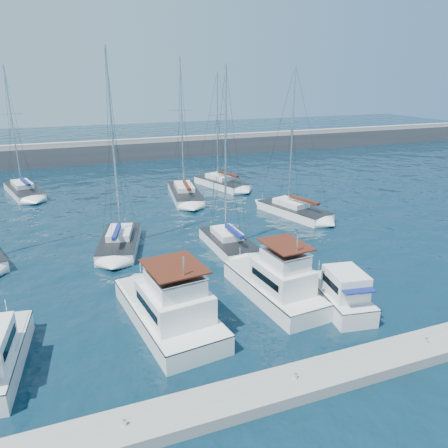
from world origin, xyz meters
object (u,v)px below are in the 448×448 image
object	(u,v)px
motor_yacht_stbd_outer	(341,295)
sailboat_mid_b	(120,242)
sailboat_back_b	(185,193)
sailboat_back_c	(221,183)
sailboat_mid_c	(228,242)
motor_yacht_stbd_inner	(276,284)
motor_yacht_port_inner	(170,309)
sailboat_mid_e	(294,210)
sailboat_back_a	(24,191)

from	to	relation	value
motor_yacht_stbd_outer	sailboat_mid_b	world-z (taller)	sailboat_mid_b
motor_yacht_stbd_outer	sailboat_back_b	world-z (taller)	sailboat_back_b
sailboat_mid_b	sailboat_back_c	xyz separation A→B (m)	(15.86, 16.95, -0.03)
sailboat_back_b	sailboat_mid_c	bearing A→B (deg)	-85.57
sailboat_mid_b	sailboat_back_c	distance (m)	23.21
motor_yacht_stbd_inner	motor_yacht_port_inner	bearing A→B (deg)	179.51
motor_yacht_port_inner	sailboat_back_c	world-z (taller)	sailboat_back_c
motor_yacht_stbd_outer	sailboat_mid_e	distance (m)	19.51
motor_yacht_stbd_outer	sailboat_back_c	world-z (taller)	sailboat_back_c
motor_yacht_stbd_inner	sailboat_back_a	xyz separation A→B (m)	(-16.65, 35.17, -0.61)
sailboat_mid_b	sailboat_mid_e	bearing A→B (deg)	23.44
sailboat_mid_e	sailboat_back_a	distance (m)	33.30
sailboat_mid_e	sailboat_mid_c	bearing A→B (deg)	-164.29
sailboat_mid_c	sailboat_back_a	world-z (taller)	sailboat_back_a
sailboat_mid_c	sailboat_back_b	distance (m)	17.07
motor_yacht_stbd_inner	sailboat_back_a	size ratio (longest dim) A/B	0.56
sailboat_mid_b	sailboat_mid_c	world-z (taller)	sailboat_mid_b
motor_yacht_port_inner	sailboat_mid_e	bearing A→B (deg)	35.75
motor_yacht_stbd_inner	sailboat_mid_e	size ratio (longest dim) A/B	0.57
motor_yacht_port_inner	sailboat_back_b	world-z (taller)	sailboat_back_b
motor_yacht_stbd_inner	sailboat_mid_c	world-z (taller)	sailboat_mid_c
sailboat_back_b	sailboat_back_c	world-z (taller)	sailboat_back_b
sailboat_mid_c	sailboat_back_a	distance (m)	30.80
sailboat_mid_e	sailboat_back_a	world-z (taller)	sailboat_back_a
motor_yacht_port_inner	sailboat_mid_c	xyz separation A→B (m)	(7.74, 10.11, -0.59)
sailboat_mid_c	sailboat_back_a	xyz separation A→B (m)	(-17.08, 25.63, -0.02)
motor_yacht_port_inner	sailboat_mid_b	size ratio (longest dim) A/B	0.59
motor_yacht_stbd_inner	sailboat_back_c	world-z (taller)	sailboat_back_c
sailboat_mid_e	sailboat_mid_b	bearing A→B (deg)	172.02
motor_yacht_stbd_outer	sailboat_back_a	distance (m)	42.59
motor_yacht_stbd_outer	sailboat_mid_e	bearing A→B (deg)	77.85
motor_yacht_stbd_inner	sailboat_back_b	world-z (taller)	sailboat_back_b
motor_yacht_stbd_outer	sailboat_mid_e	world-z (taller)	sailboat_mid_e
sailboat_mid_b	sailboat_mid_e	xyz separation A→B (m)	(18.60, 2.66, -0.02)
motor_yacht_port_inner	sailboat_mid_c	world-z (taller)	sailboat_mid_c
sailboat_mid_c	sailboat_mid_b	bearing A→B (deg)	157.28
motor_yacht_stbd_outer	sailboat_back_b	bearing A→B (deg)	102.49
sailboat_mid_e	motor_yacht_stbd_outer	bearing A→B (deg)	-127.39
motor_yacht_stbd_inner	sailboat_back_a	world-z (taller)	sailboat_back_a
sailboat_back_a	motor_yacht_stbd_inner	bearing A→B (deg)	-78.98
sailboat_mid_b	sailboat_back_b	bearing A→B (deg)	69.33
motor_yacht_port_inner	sailboat_back_a	bearing A→B (deg)	97.78
motor_yacht_port_inner	sailboat_back_b	bearing A→B (deg)	64.98
motor_yacht_stbd_outer	sailboat_back_c	distance (m)	32.76
sailboat_mid_b	sailboat_back_b	world-z (taller)	sailboat_mid_b
sailboat_mid_b	sailboat_mid_e	distance (m)	18.79
sailboat_back_a	sailboat_back_c	xyz separation A→B (m)	(24.28, -5.17, -0.00)
sailboat_mid_c	sailboat_back_b	xyz separation A→B (m)	(1.15, 17.03, -0.02)
motor_yacht_stbd_outer	sailboat_back_b	size ratio (longest dim) A/B	0.37
sailboat_back_b	motor_yacht_port_inner	bearing A→B (deg)	-99.83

